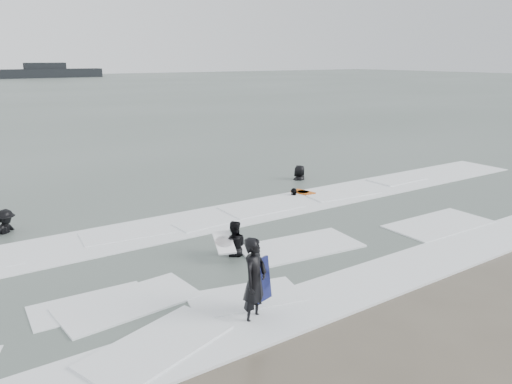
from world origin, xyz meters
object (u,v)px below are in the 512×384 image
surfer_breaker (7,235)px  surfer_right_near (294,197)px  vessel_horizon (46,72)px  surfer_centre (255,320)px  surfer_right_far (299,181)px  surfer_wading (234,256)px

surfer_breaker → surfer_right_near: size_ratio=1.12×
surfer_breaker → vessel_horizon: bearing=40.8°
surfer_centre → surfer_right_far: bearing=18.9°
surfer_centre → surfer_right_far: size_ratio=1.03×
surfer_centre → surfer_wading: size_ratio=1.20×
surfer_right_far → surfer_right_near: bearing=24.7°
surfer_wading → surfer_right_far: bearing=-109.1°
surfer_breaker → vessel_horizon: vessel_horizon is taller
surfer_right_near → vessel_horizon: size_ratio=0.05×
surfer_wading → vessel_horizon: (21.89, 134.46, 1.46)m
surfer_wading → vessel_horizon: size_ratio=0.06×
surfer_centre → surfer_right_near: (6.81, 7.41, 0.00)m
surfer_wading → surfer_right_far: (7.23, 6.10, 0.00)m
surfer_centre → surfer_breaker: bearing=84.2°
surfer_right_far → vessel_horizon: (14.66, 128.36, 1.46)m
surfer_breaker → surfer_right_near: surfer_breaker is taller
surfer_centre → surfer_right_near: 10.07m
surfer_right_near → surfer_centre: bearing=18.0°
vessel_horizon → surfer_right_near: bearing=-97.2°
vessel_horizon → surfer_breaker: bearing=-101.9°
surfer_breaker → surfer_right_far: bearing=-34.9°
surfer_breaker → surfer_right_far: size_ratio=0.91×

